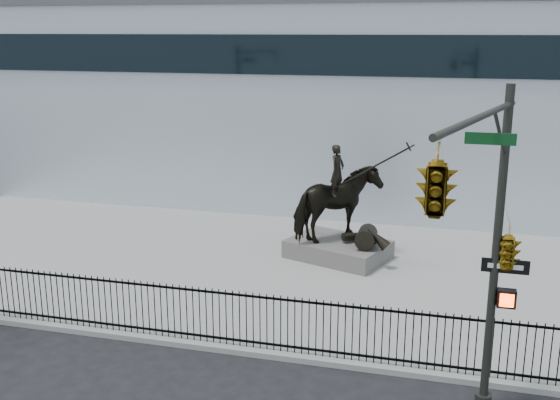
# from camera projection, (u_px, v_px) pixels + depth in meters

# --- Properties ---
(ground) EXTENTS (120.00, 120.00, 0.00)m
(ground) POSITION_uv_depth(u_px,v_px,m) (183.00, 369.00, 15.90)
(ground) COLOR black
(ground) RESTS_ON ground
(plaza) EXTENTS (30.00, 12.00, 0.15)m
(plaza) POSITION_uv_depth(u_px,v_px,m) (263.00, 268.00, 22.42)
(plaza) COLOR #969693
(plaza) RESTS_ON ground
(building) EXTENTS (44.00, 14.00, 9.00)m
(building) POSITION_uv_depth(u_px,v_px,m) (334.00, 100.00, 33.46)
(building) COLOR silver
(building) RESTS_ON ground
(picket_fence) EXTENTS (22.10, 0.10, 1.50)m
(picket_fence) POSITION_uv_depth(u_px,v_px,m) (200.00, 314.00, 16.84)
(picket_fence) COLOR black
(picket_fence) RESTS_ON plaza
(statue_plinth) EXTENTS (3.88, 3.25, 0.62)m
(statue_plinth) POSITION_uv_depth(u_px,v_px,m) (338.00, 249.00, 23.15)
(statue_plinth) COLOR #4F4D49
(statue_plinth) RESTS_ON plaza
(equestrian_statue) EXTENTS (4.02, 3.21, 3.59)m
(equestrian_statue) POSITION_uv_depth(u_px,v_px,m) (341.00, 206.00, 22.71)
(equestrian_statue) COLOR black
(equestrian_statue) RESTS_ON statue_plinth
(traffic_signal_right) EXTENTS (2.17, 6.86, 7.00)m
(traffic_signal_right) POSITION_uv_depth(u_px,v_px,m) (476.00, 220.00, 11.19)
(traffic_signal_right) COLOR #282A24
(traffic_signal_right) RESTS_ON ground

